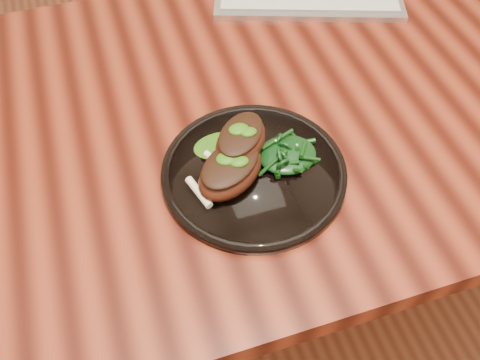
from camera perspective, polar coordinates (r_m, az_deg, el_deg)
The scene contains 7 objects.
desk at distance 0.99m, azimuth 3.94°, elevation 5.21°, with size 1.60×0.80×0.75m.
plate at distance 0.81m, azimuth 1.49°, elevation 0.82°, with size 0.28×0.28×0.02m.
lamb_chop_front at distance 0.77m, azimuth -1.08°, elevation 1.08°, with size 0.14×0.13×0.05m.
lamb_chop_back at distance 0.78m, azimuth 0.04°, elevation 4.30°, with size 0.12×0.12×0.05m.
herb_smear at distance 0.83m, azimuth -2.11°, elevation 3.71°, with size 0.09×0.06×0.01m, color #1A4907.
greens_heap at distance 0.81m, azimuth 5.10°, elevation 2.99°, with size 0.09×0.08×0.03m.
keyboard at distance 1.15m, azimuth 7.34°, elevation 18.40°, with size 0.40×0.23×0.02m.
Camera 1 is at (-0.27, -0.62, 1.39)m, focal length 40.00 mm.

